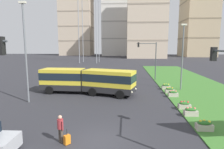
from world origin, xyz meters
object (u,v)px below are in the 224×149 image
object	(u,v)px
flower_planter_1	(191,112)
apartment_tower_westcentre	(116,15)
flower_planter_2	(184,105)
rolling_suitcase	(67,140)
flower_planter_4	(170,90)
streetlight_median	(182,54)
apartment_tower_eastcentre	(198,21)
streetlight_left	(25,49)
flower_planter_0	(204,125)
apartment_tower_centre	(146,16)
flower_planter_3	(173,94)
traffic_light_far_right	(150,55)
pedestrian_crossing	(60,127)
articulated_bus	(87,80)
car_navy_sedan	(85,73)
apartment_tower_west	(77,21)
flower_planter_5	(166,87)

from	to	relation	value
flower_planter_1	apartment_tower_westcentre	world-z (taller)	apartment_tower_westcentre
flower_planter_2	rolling_suitcase	bearing A→B (deg)	-141.74
flower_planter_4	streetlight_median	xyz separation A→B (m)	(1.90, 2.09, 4.35)
apartment_tower_eastcentre	streetlight_median	bearing A→B (deg)	-110.38
streetlight_left	apartment_tower_westcentre	world-z (taller)	apartment_tower_westcentre
apartment_tower_westcentre	flower_planter_0	bearing A→B (deg)	-83.84
flower_planter_2	apartment_tower_centre	size ratio (longest dim) A/B	0.03
flower_planter_3	streetlight_left	xyz separation A→B (m)	(-15.61, -3.10, 5.11)
flower_planter_3	apartment_tower_eastcentre	bearing A→B (deg)	69.35
rolling_suitcase	streetlight_median	distance (m)	19.15
traffic_light_far_right	apartment_tower_westcentre	xyz separation A→B (m)	(-10.50, 90.41, 20.48)
pedestrian_crossing	apartment_tower_centre	size ratio (longest dim) A/B	0.04
articulated_bus	car_navy_sedan	world-z (taller)	articulated_bus
articulated_bus	rolling_suitcase	bearing A→B (deg)	-84.09
rolling_suitcase	streetlight_left	xyz separation A→B (m)	(-6.69, 8.28, 5.22)
rolling_suitcase	flower_planter_1	bearing A→B (deg)	30.56
traffic_light_far_right	apartment_tower_west	distance (m)	99.25
traffic_light_far_right	flower_planter_0	bearing A→B (deg)	-85.96
rolling_suitcase	streetlight_left	distance (m)	11.86
flower_planter_1	flower_planter_5	xyz separation A→B (m)	(0.00, 10.03, 0.00)
rolling_suitcase	apartment_tower_eastcentre	bearing A→B (deg)	67.13
traffic_light_far_right	streetlight_left	size ratio (longest dim) A/B	0.64
articulated_bus	rolling_suitcase	xyz separation A→B (m)	(1.28, -12.39, -1.34)
rolling_suitcase	flower_planter_1	size ratio (longest dim) A/B	0.88
apartment_tower_centre	pedestrian_crossing	bearing A→B (deg)	-98.90
flower_planter_5	flower_planter_2	bearing A→B (deg)	-90.00
flower_planter_2	flower_planter_4	distance (m)	6.04
flower_planter_3	flower_planter_5	world-z (taller)	same
flower_planter_1	flower_planter_4	size ratio (longest dim) A/B	1.00
flower_planter_0	apartment_tower_west	xyz separation A→B (m)	(-37.11, 110.94, 21.44)
car_navy_sedan	pedestrian_crossing	bearing A→B (deg)	-81.36
flower_planter_1	flower_planter_4	bearing A→B (deg)	90.00
apartment_tower_eastcentre	flower_planter_1	bearing A→B (deg)	-109.46
flower_planter_3	streetlight_median	size ratio (longest dim) A/B	0.13
articulated_bus	flower_planter_3	xyz separation A→B (m)	(10.20, -1.01, -1.23)
flower_planter_1	flower_planter_3	size ratio (longest dim) A/B	1.00
articulated_bus	streetlight_median	xyz separation A→B (m)	(12.10, 2.77, 3.12)
car_navy_sedan	pedestrian_crossing	distance (m)	25.20
car_navy_sedan	apartment_tower_west	world-z (taller)	apartment_tower_west
apartment_tower_centre	apartment_tower_eastcentre	size ratio (longest dim) A/B	1.03
flower_planter_2	flower_planter_4	world-z (taller)	same
apartment_tower_centre	articulated_bus	bearing A→B (deg)	-100.93
streetlight_median	flower_planter_3	bearing A→B (deg)	-116.70
pedestrian_crossing	flower_planter_1	xyz separation A→B (m)	(9.37, 5.07, -0.58)
pedestrian_crossing	apartment_tower_centre	distance (m)	90.28
flower_planter_3	apartment_tower_west	xyz separation A→B (m)	(-37.11, 102.02, 21.44)
streetlight_left	apartment_tower_eastcentre	bearing A→B (deg)	62.11
rolling_suitcase	apartment_tower_westcentre	distance (m)	115.55
flower_planter_2	apartment_tower_west	size ratio (longest dim) A/B	0.03
articulated_bus	flower_planter_2	bearing A→B (deg)	-27.72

